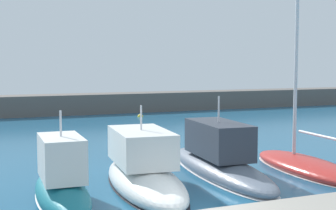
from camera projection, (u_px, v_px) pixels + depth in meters
breakwater_seawall at (50, 105)px, 46.54m from camera, size 108.00×3.28×1.96m
motorboat_teal_second at (62, 183)px, 17.24m from camera, size 1.97×6.33×3.67m
motorboat_white_third at (143, 171)px, 19.25m from camera, size 3.24×8.29×3.72m
motorboat_slate_fourth at (219, 159)px, 21.60m from camera, size 2.97×9.83×3.86m
sailboat_red_fifth at (306, 163)px, 22.13m from camera, size 2.84×7.74×16.23m
mooring_buoy_yellow at (140, 117)px, 44.79m from camera, size 0.53×0.53×0.53m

